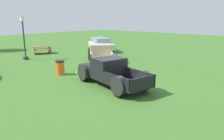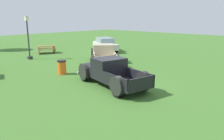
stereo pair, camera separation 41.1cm
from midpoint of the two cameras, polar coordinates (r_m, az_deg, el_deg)
The scene contains 7 objects.
ground_plane at distance 12.27m, azimuth 3.13°, elevation -4.14°, with size 80.00×80.00×0.00m, color #3D6B28.
pickup_truck_foreground at distance 12.38m, azimuth 0.00°, elevation -0.47°, with size 2.82×5.24×1.52m.
pickup_truck_behind_left at distance 18.37m, azimuth -1.62°, elevation 4.20°, with size 4.63×5.00×1.55m.
sedan_distant_a at distance 24.70m, azimuth -1.34°, elevation 6.71°, with size 3.77×4.76×1.49m.
lamp_post_near at distance 21.07m, azimuth -20.40°, elevation 8.08°, with size 0.36×0.36×3.85m.
picnic_table at distance 24.25m, azimuth -16.21°, elevation 5.37°, with size 2.25×2.09×0.78m.
trash_can at distance 14.97m, azimuth -12.11°, elevation 0.73°, with size 0.59×0.59×0.95m.
Camera 2 is at (-8.84, -7.65, 3.73)m, focal length 35.28 mm.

